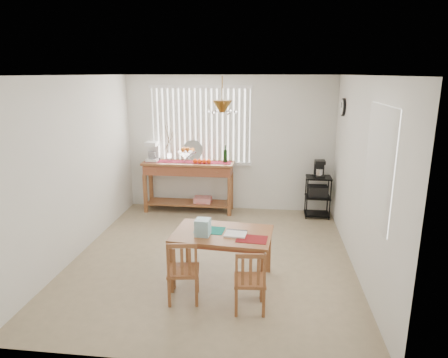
# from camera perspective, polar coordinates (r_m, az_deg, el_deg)

# --- Properties ---
(ground) EXTENTS (4.00, 4.50, 0.01)m
(ground) POSITION_cam_1_polar(r_m,az_deg,el_deg) (6.01, -1.60, -11.11)
(ground) COLOR tan
(room_shell) EXTENTS (4.20, 4.70, 2.70)m
(room_shell) POSITION_cam_1_polar(r_m,az_deg,el_deg) (5.49, -1.67, 5.08)
(room_shell) COLOR white
(room_shell) RESTS_ON ground
(sideboard) EXTENTS (1.74, 0.49, 0.98)m
(sideboard) POSITION_cam_1_polar(r_m,az_deg,el_deg) (7.72, -5.02, 0.65)
(sideboard) COLOR brown
(sideboard) RESTS_ON ground
(sideboard_items) EXTENTS (1.66, 0.42, 0.75)m
(sideboard_items) POSITION_cam_1_polar(r_m,az_deg,el_deg) (7.71, -7.13, 3.57)
(sideboard_items) COLOR maroon
(sideboard_items) RESTS_ON sideboard
(wire_cart) EXTENTS (0.46, 0.36, 0.77)m
(wire_cart) POSITION_cam_1_polar(r_m,az_deg,el_deg) (7.65, 13.26, -1.94)
(wire_cart) COLOR black
(wire_cart) RESTS_ON ground
(cart_items) EXTENTS (0.18, 0.22, 0.32)m
(cart_items) POSITION_cam_1_polar(r_m,az_deg,el_deg) (7.54, 13.46, 1.39)
(cart_items) COLOR black
(cart_items) RESTS_ON wire_cart
(dining_table) EXTENTS (1.30, 0.90, 0.66)m
(dining_table) POSITION_cam_1_polar(r_m,az_deg,el_deg) (5.15, -0.24, -8.45)
(dining_table) COLOR brown
(dining_table) RESTS_ON ground
(table_items) EXTENTS (0.95, 0.52, 0.21)m
(table_items) POSITION_cam_1_polar(r_m,az_deg,el_deg) (5.02, -1.85, -7.17)
(table_items) COLOR #167C6E
(table_items) RESTS_ON dining_table
(chair_left) EXTENTS (0.42, 0.42, 0.79)m
(chair_left) POSITION_cam_1_polar(r_m,az_deg,el_deg) (4.80, -5.86, -12.95)
(chair_left) COLOR brown
(chair_left) RESTS_ON ground
(chair_right) EXTENTS (0.38, 0.38, 0.77)m
(chair_right) POSITION_cam_1_polar(r_m,az_deg,el_deg) (4.62, 3.71, -14.33)
(chair_right) COLOR brown
(chair_right) RESTS_ON ground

